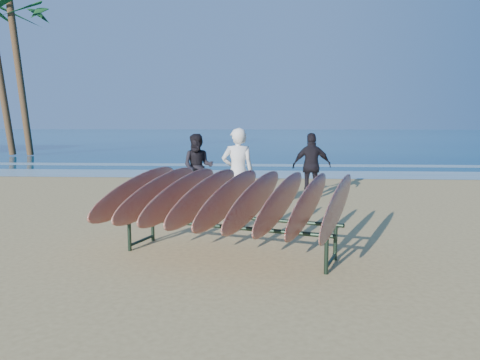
{
  "coord_description": "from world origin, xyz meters",
  "views": [
    {
      "loc": [
        0.46,
        -7.01,
        1.94
      ],
      "look_at": [
        0.0,
        0.8,
        0.95
      ],
      "focal_mm": 35.0,
      "sensor_mm": 36.0,
      "label": 1
    }
  ],
  "objects": [
    {
      "name": "ocean",
      "position": [
        0.0,
        55.0,
        0.01
      ],
      "size": [
        160.0,
        160.0,
        0.0
      ],
      "primitive_type": "plane",
      "color": "navy",
      "rests_on": "ground"
    },
    {
      "name": "person_white",
      "position": [
        -0.14,
        2.45,
        0.9
      ],
      "size": [
        0.7,
        0.49,
        1.8
      ],
      "primitive_type": "imported",
      "rotation": [
        0.0,
        0.0,
        3.24
      ],
      "color": "silver",
      "rests_on": "ground"
    },
    {
      "name": "person_dark_b",
      "position": [
        1.57,
        4.7,
        0.82
      ],
      "size": [
        1.0,
        0.5,
        1.65
      ],
      "primitive_type": "imported",
      "rotation": [
        0.0,
        0.0,
        3.24
      ],
      "color": "black",
      "rests_on": "ground"
    },
    {
      "name": "person_dark_a",
      "position": [
        -1.26,
        4.44,
        0.81
      ],
      "size": [
        0.82,
        0.65,
        1.63
      ],
      "primitive_type": "imported",
      "rotation": [
        0.0,
        0.0,
        -0.04
      ],
      "color": "black",
      "rests_on": "ground"
    },
    {
      "name": "foam_far",
      "position": [
        0.0,
        13.5,
        0.01
      ],
      "size": [
        160.0,
        160.0,
        0.0
      ],
      "primitive_type": "plane",
      "color": "white",
      "rests_on": "ground"
    },
    {
      "name": "ground",
      "position": [
        0.0,
        0.0,
        0.0
      ],
      "size": [
        120.0,
        120.0,
        0.0
      ],
      "primitive_type": "plane",
      "color": "tan",
      "rests_on": "ground"
    },
    {
      "name": "surfboard_rack",
      "position": [
        -0.09,
        -0.43,
        0.83
      ],
      "size": [
        3.76,
        3.29,
        1.3
      ],
      "rotation": [
        0.0,
        0.0,
        -0.31
      ],
      "color": "black",
      "rests_on": "ground"
    },
    {
      "name": "foam_near",
      "position": [
        0.0,
        10.0,
        0.01
      ],
      "size": [
        160.0,
        160.0,
        0.0
      ],
      "primitive_type": "plane",
      "color": "white",
      "rests_on": "ground"
    },
    {
      "name": "palm_mid",
      "position": [
        -12.94,
        17.97,
        7.55
      ],
      "size": [
        5.2,
        5.2,
        8.41
      ],
      "color": "brown",
      "rests_on": "ground"
    }
  ]
}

